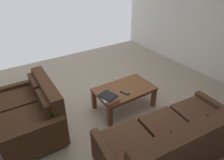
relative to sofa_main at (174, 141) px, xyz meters
The scene contains 7 objects.
ground_plane 1.53m from the sofa_main, 83.73° to the right, with size 5.55×5.53×0.01m, color tan.
wall_left 3.14m from the sofa_main, 150.53° to the right, with size 0.12×5.53×2.54m, color white.
sofa_main is the anchor object (origin of this frame).
loveseat_near 2.18m from the sofa_main, 48.80° to the right, with size 0.89×1.36×0.81m.
coffee_table 1.30m from the sofa_main, 95.52° to the right, with size 1.07×0.65×0.43m.
book_stack 1.19m from the sofa_main, 74.88° to the right, with size 0.28×0.33×0.10m.
tv_remote 1.16m from the sofa_main, 91.60° to the right, with size 0.10×0.16×0.02m.
Camera 1 is at (1.49, 2.52, 2.34)m, focal length 30.91 mm.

